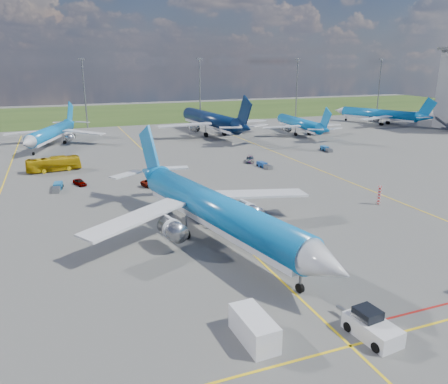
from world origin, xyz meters
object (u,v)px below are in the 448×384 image
object	(u,v)px
bg_jet_ene	(378,124)
baggage_tug_w	(264,165)
apron_bus	(53,164)
main_airliner	(217,241)
service_car_a	(80,182)
warning_post	(379,195)
baggage_tug_e	(326,149)
bg_jet_n	(211,135)
service_van	(254,328)
pushback_tug	(371,327)
bg_jet_ne	(299,134)
service_car_b	(155,182)
baggage_tug_c	(57,187)
bg_jet_nnw	(53,146)
service_car_c	(250,159)

from	to	relation	value
bg_jet_ene	baggage_tug_w	world-z (taller)	bg_jet_ene
bg_jet_ene	apron_bus	bearing A→B (deg)	-6.64
main_airliner	service_car_a	size ratio (longest dim) A/B	13.15
warning_post	baggage_tug_e	xyz separation A→B (m)	(16.67, 39.47, -1.02)
bg_jet_n	baggage_tug_w	bearing A→B (deg)	79.78
service_van	baggage_tug_w	world-z (taller)	service_van
bg_jet_n	service_van	distance (m)	103.07
apron_bus	service_van	bearing A→B (deg)	-175.35
warning_post	pushback_tug	bearing A→B (deg)	-130.74
bg_jet_ne	service_van	size ratio (longest dim) A/B	7.12
service_car_a	service_car_b	size ratio (longest dim) A/B	0.68
service_car_b	service_car_a	bearing A→B (deg)	53.45
service_car_a	baggage_tug_w	world-z (taller)	service_car_a
bg_jet_ene	baggage_tug_w	xyz separation A→B (m)	(-67.35, -45.45, 0.48)
apron_bus	baggage_tug_c	xyz separation A→B (m)	(0.43, -14.57, -0.98)
apron_bus	pushback_tug	bearing A→B (deg)	-168.81
bg_jet_ene	baggage_tug_w	distance (m)	81.25
service_car_a	service_van	bearing A→B (deg)	-100.69
pushback_tug	baggage_tug_c	bearing A→B (deg)	106.58
bg_jet_nnw	baggage_tug_w	world-z (taller)	bg_jet_nnw
service_car_c	service_car_a	bearing A→B (deg)	-144.99
service_car_b	baggage_tug_c	world-z (taller)	service_car_b
bg_jet_n	service_van	world-z (taller)	bg_jet_n
baggage_tug_c	bg_jet_ene	bearing A→B (deg)	31.84
warning_post	service_van	xyz separation A→B (m)	(-32.79, -24.57, -0.39)
service_car_b	service_car_c	xyz separation A→B (m)	(23.85, 11.32, -0.07)
service_car_a	baggage_tug_c	distance (m)	4.11
pushback_tug	apron_bus	world-z (taller)	apron_bus
warning_post	bg_jet_ene	world-z (taller)	bg_jet_ene
service_car_b	service_car_c	bearing A→B (deg)	-79.12
main_airliner	pushback_tug	xyz separation A→B (m)	(4.96, -22.91, 0.89)
service_car_b	baggage_tug_e	world-z (taller)	service_car_b
baggage_tug_c	warning_post	bearing A→B (deg)	-21.64
service_car_a	bg_jet_ne	bearing A→B (deg)	7.09
warning_post	pushback_tug	world-z (taller)	warning_post
warning_post	bg_jet_nnw	world-z (taller)	bg_jet_nnw
bg_jet_nnw	service_van	size ratio (longest dim) A/B	7.49
main_airliner	warning_post	bearing A→B (deg)	-3.10
bg_jet_n	service_car_c	distance (m)	39.49
service_car_b	bg_jet_ne	bearing A→B (deg)	-66.92
bg_jet_nnw	baggage_tug_w	xyz separation A→B (m)	(41.46, -42.63, 0.48)
service_car_a	service_car_b	distance (m)	13.66
bg_jet_n	pushback_tug	world-z (taller)	bg_jet_n
main_airliner	apron_bus	xyz separation A→B (m)	(-18.55, 45.92, 1.47)
bg_jet_ne	bg_jet_ene	size ratio (longest dim) A/B	0.94
bg_jet_ene	pushback_tug	distance (m)	132.79
service_van	baggage_tug_w	xyz separation A→B (m)	(27.03, 53.43, -0.63)
main_airliner	bg_jet_n	bearing A→B (deg)	58.97
warning_post	bg_jet_nnw	bearing A→B (deg)	123.46
pushback_tug	apron_bus	distance (m)	72.74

